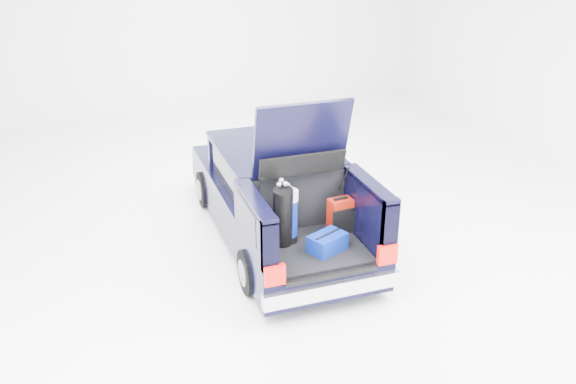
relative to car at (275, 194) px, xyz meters
name	(u,v)px	position (x,y,z in m)	size (l,w,h in m)	color
ground	(278,236)	(0.00, -0.11, -0.67)	(14.00, 14.00, 0.00)	white
car	(275,194)	(0.00, 0.00, 0.00)	(1.87, 4.65, 2.47)	black
red_suitcase	(340,216)	(0.50, -1.33, 0.18)	(0.34, 0.23, 0.53)	maroon
black_golf_bag	(283,217)	(-0.36, -1.43, 0.35)	(0.33, 0.43, 0.95)	black
blue_golf_bag	(289,216)	(-0.24, -1.32, 0.30)	(0.30, 0.30, 0.83)	black
blue_duffel	(327,242)	(0.15, -1.73, 0.04)	(0.57, 0.48, 0.25)	navy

